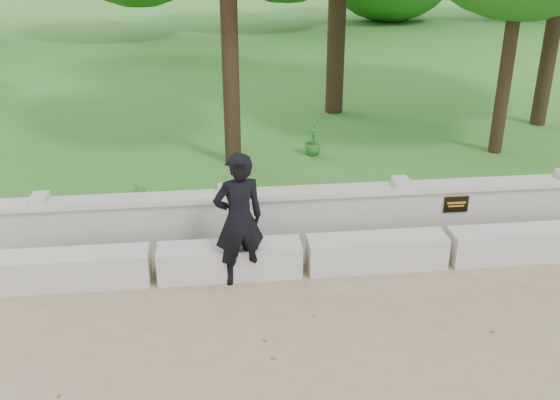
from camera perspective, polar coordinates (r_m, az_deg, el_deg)
The scene contains 7 objects.
ground at distance 7.59m, azimuth 19.99°, elevation -12.33°, with size 80.00×80.00×0.00m, color #9B855F.
lawn at distance 20.10m, azimuth 2.61°, elevation 11.58°, with size 40.00×22.00×0.25m, color #326B25.
concrete_bench at distance 8.94m, azimuth 15.03°, elevation -4.25°, with size 11.90×0.45×0.45m.
parapet_wall at distance 9.42m, azimuth 13.70°, elevation -1.01°, with size 12.50×0.35×0.90m.
man_main at distance 7.90m, azimuth -3.79°, elevation -1.78°, with size 0.74×0.67×1.80m.
shrub_a at distance 9.54m, azimuth -12.65°, elevation -0.18°, with size 0.29×0.20×0.55m, color #296F25.
shrub_d at distance 12.04m, azimuth 3.02°, elevation 5.44°, with size 0.32×0.29×0.58m, color #296F25.
Camera 1 is at (-3.19, -5.41, 4.26)m, focal length 40.00 mm.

